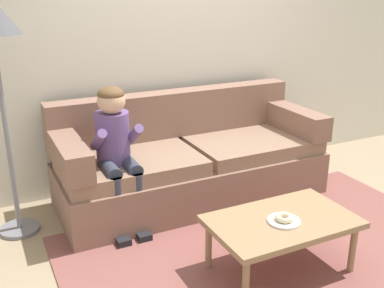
% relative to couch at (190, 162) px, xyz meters
% --- Properties ---
extents(ground, '(10.00, 10.00, 0.00)m').
position_rel_couch_xyz_m(ground, '(0.14, -0.84, -0.33)').
color(ground, '#9E896B').
extents(wall_back, '(8.00, 0.10, 2.80)m').
position_rel_couch_xyz_m(wall_back, '(0.14, 0.56, 1.07)').
color(wall_back, silver).
rests_on(wall_back, ground).
extents(area_rug, '(2.91, 1.85, 0.01)m').
position_rel_couch_xyz_m(area_rug, '(0.14, -1.09, -0.33)').
color(area_rug, brown).
rests_on(area_rug, ground).
extents(couch, '(2.29, 0.90, 0.90)m').
position_rel_couch_xyz_m(couch, '(0.00, 0.00, 0.00)').
color(couch, '#846051').
rests_on(couch, ground).
extents(coffee_table, '(0.94, 0.57, 0.38)m').
position_rel_couch_xyz_m(coffee_table, '(0.04, -1.27, 0.01)').
color(coffee_table, '#937551').
rests_on(coffee_table, ground).
extents(person_child, '(0.34, 0.58, 1.10)m').
position_rel_couch_xyz_m(person_child, '(-0.71, -0.20, 0.34)').
color(person_child, '#664C84').
rests_on(person_child, ground).
extents(plate, '(0.21, 0.21, 0.01)m').
position_rel_couch_xyz_m(plate, '(0.03, -1.31, 0.06)').
color(plate, white).
rests_on(plate, coffee_table).
extents(donut, '(0.17, 0.17, 0.04)m').
position_rel_couch_xyz_m(donut, '(0.03, -1.31, 0.08)').
color(donut, beige).
rests_on(donut, plate).
extents(toy_controller, '(0.23, 0.09, 0.05)m').
position_rel_couch_xyz_m(toy_controller, '(0.57, -0.79, -0.31)').
color(toy_controller, red).
rests_on(toy_controller, ground).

